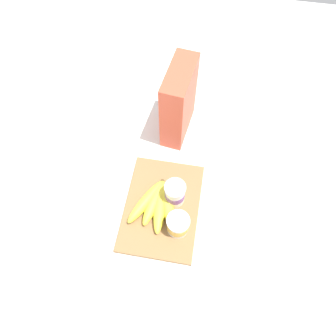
% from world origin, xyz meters
% --- Properties ---
extents(ground_plane, '(2.40, 2.40, 0.00)m').
position_xyz_m(ground_plane, '(0.00, 0.00, 0.00)').
color(ground_plane, white).
extents(cutting_board, '(0.34, 0.24, 0.02)m').
position_xyz_m(cutting_board, '(0.00, 0.00, 0.01)').
color(cutting_board, olive).
rests_on(cutting_board, ground_plane).
extents(cereal_box, '(0.20, 0.10, 0.28)m').
position_xyz_m(cereal_box, '(-0.33, -0.00, 0.14)').
color(cereal_box, '#D85138').
rests_on(cereal_box, ground_plane).
extents(yogurt_cup_front, '(0.07, 0.07, 0.10)m').
position_xyz_m(yogurt_cup_front, '(-0.03, 0.04, 0.07)').
color(yogurt_cup_front, white).
rests_on(yogurt_cup_front, cutting_board).
extents(yogurt_cup_back, '(0.07, 0.07, 0.08)m').
position_xyz_m(yogurt_cup_back, '(0.07, 0.06, 0.06)').
color(yogurt_cup_back, white).
rests_on(yogurt_cup_back, cutting_board).
extents(banana_bunch, '(0.19, 0.17, 0.04)m').
position_xyz_m(banana_bunch, '(0.00, -0.02, 0.04)').
color(banana_bunch, yellow).
rests_on(banana_bunch, cutting_board).
extents(spoon, '(0.11, 0.10, 0.01)m').
position_xyz_m(spoon, '(0.29, 0.05, 0.01)').
color(spoon, silver).
rests_on(spoon, ground_plane).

